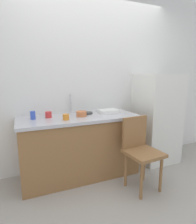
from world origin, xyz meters
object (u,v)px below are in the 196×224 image
(refrigerator, at_px, (156,118))
(chair, at_px, (140,149))
(hotplate, at_px, (87,113))
(terracotta_bowl, at_px, (81,114))
(cup_red, at_px, (48,115))
(cup_blue, at_px, (33,115))
(cup_orange, at_px, (66,117))
(dish_tray, at_px, (108,111))

(refrigerator, relative_size, chair, 1.59)
(refrigerator, height_order, hotplate, refrigerator)
(terracotta_bowl, bearing_deg, chair, -44.52)
(terracotta_bowl, xyz_separation_m, hotplate, (0.12, 0.13, -0.02))
(hotplate, xyz_separation_m, cup_red, (-0.55, -0.05, 0.03))
(refrigerator, bearing_deg, chair, -140.88)
(hotplate, bearing_deg, cup_red, -175.21)
(chair, relative_size, cup_red, 10.78)
(cup_blue, xyz_separation_m, cup_red, (0.19, 0.02, -0.01))
(cup_orange, bearing_deg, refrigerator, 4.92)
(dish_tray, height_order, terracotta_bowl, terracotta_bowl)
(cup_red, distance_m, cup_orange, 0.28)
(chair, relative_size, cup_blue, 8.54)
(cup_blue, height_order, cup_orange, cup_blue)
(chair, bearing_deg, hotplate, 117.59)
(chair, xyz_separation_m, cup_red, (-1.00, 0.65, 0.39))
(terracotta_bowl, height_order, cup_blue, cup_blue)
(terracotta_bowl, bearing_deg, refrigerator, 0.54)
(hotplate, distance_m, cup_red, 0.55)
(dish_tray, bearing_deg, hotplate, 166.98)
(refrigerator, relative_size, cup_red, 17.13)
(dish_tray, bearing_deg, cup_orange, -164.78)
(refrigerator, bearing_deg, dish_tray, 176.54)
(dish_tray, distance_m, cup_red, 0.86)
(chair, bearing_deg, refrigerator, 33.93)
(cup_red, bearing_deg, dish_tray, -1.70)
(chair, distance_m, terracotta_bowl, 0.89)
(refrigerator, bearing_deg, terracotta_bowl, -179.46)
(chair, height_order, cup_red, cup_red)
(chair, distance_m, dish_tray, 0.75)
(chair, bearing_deg, cup_red, 141.56)
(chair, relative_size, hotplate, 5.24)
(cup_orange, bearing_deg, cup_red, 131.19)
(dish_tray, distance_m, cup_blue, 1.05)
(refrigerator, height_order, cup_blue, refrigerator)
(terracotta_bowl, distance_m, hotplate, 0.18)
(dish_tray, relative_size, cup_orange, 3.45)
(hotplate, xyz_separation_m, cup_orange, (-0.36, -0.25, 0.03))
(terracotta_bowl, distance_m, cup_orange, 0.27)
(refrigerator, xyz_separation_m, chair, (-0.71, -0.58, -0.21))
(hotplate, distance_m, cup_blue, 0.75)
(cup_red, bearing_deg, cup_blue, -174.05)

